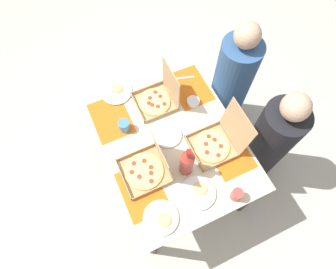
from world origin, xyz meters
name	(u,v)px	position (x,y,z in m)	size (l,w,h in m)	color
ground_plane	(168,168)	(0.00, 0.00, 0.00)	(6.00, 6.00, 0.00)	beige
dining_table	(168,141)	(0.00, 0.00, 0.62)	(1.31, 0.95, 0.73)	#3F3328
placemat_near_left	(111,118)	(-0.29, -0.32, 0.73)	(0.36, 0.26, 0.00)	orange
placemat_near_right	(142,191)	(0.29, -0.32, 0.73)	(0.36, 0.26, 0.00)	orange
placemat_far_left	(190,87)	(-0.29, 0.32, 0.73)	(0.36, 0.26, 0.00)	orange
placemat_far_right	(228,152)	(0.29, 0.32, 0.73)	(0.36, 0.26, 0.00)	orange
pizza_box_center	(158,98)	(-0.28, 0.05, 0.78)	(0.27, 0.28, 0.31)	tan
pizza_box_corner_left	(217,142)	(0.21, 0.27, 0.78)	(0.28, 0.33, 0.32)	tan
pizza_box_edge_far	(148,167)	(0.18, -0.23, 0.78)	(0.30, 0.30, 0.33)	tan
plate_far_right	(198,192)	(0.46, 0.00, 0.74)	(0.23, 0.23, 0.03)	white
plate_near_right	(168,135)	(0.01, -0.01, 0.74)	(0.20, 0.20, 0.02)	white
plate_near_left	(116,92)	(-0.49, -0.21, 0.74)	(0.23, 0.23, 0.03)	white
plate_middle	(161,218)	(0.51, -0.28, 0.74)	(0.22, 0.22, 0.03)	white
soda_bottle	(187,163)	(0.28, 0.00, 0.86)	(0.09, 0.09, 0.32)	#B2382D
cup_spare	(124,126)	(-0.17, -0.26, 0.78)	(0.08, 0.08, 0.09)	teal
cup_red	(237,195)	(0.58, 0.21, 0.78)	(0.07, 0.07, 0.09)	#BF4742
condiment_bowl	(193,102)	(-0.16, 0.28, 0.75)	(0.10, 0.10, 0.04)	white
knife_by_near_right	(181,78)	(-0.40, 0.29, 0.73)	(0.21, 0.02, 0.01)	#B7B7BC
diner_left_seat	(231,84)	(-0.29, 0.73, 0.53)	(0.32, 0.32, 1.19)	#33598C
diner_right_seat	(268,142)	(0.29, 0.73, 0.51)	(0.32, 0.32, 1.14)	black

